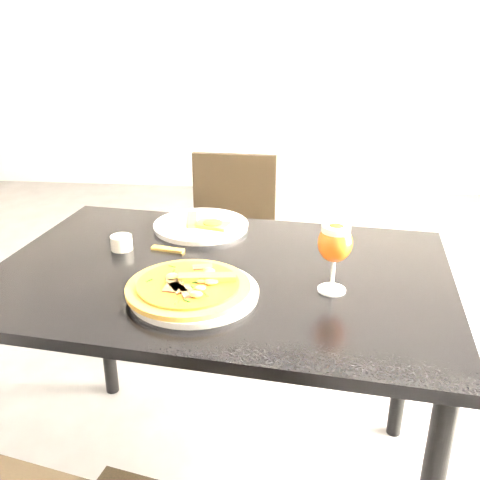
# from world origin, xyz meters

# --- Properties ---
(ground) EXTENTS (6.00, 6.00, 0.00)m
(ground) POSITION_xyz_m (0.00, 0.00, 0.00)
(ground) COLOR #58585B
(ground) RESTS_ON ground
(dining_table) EXTENTS (1.29, 0.94, 0.75)m
(dining_table) POSITION_xyz_m (-0.04, -0.17, 0.66)
(dining_table) COLOR black
(dining_table) RESTS_ON ground
(chair_far) EXTENTS (0.40, 0.40, 0.83)m
(chair_far) POSITION_xyz_m (-0.12, 0.68, 0.46)
(chair_far) COLOR black
(chair_far) RESTS_ON ground
(plate_main) EXTENTS (0.31, 0.31, 0.02)m
(plate_main) POSITION_xyz_m (-0.09, -0.32, 0.76)
(plate_main) COLOR silver
(plate_main) RESTS_ON dining_table
(pizza) EXTENTS (0.30, 0.30, 0.03)m
(pizza) POSITION_xyz_m (-0.10, -0.32, 0.78)
(pizza) COLOR olive
(pizza) RESTS_ON plate_main
(plate_second) EXTENTS (0.41, 0.41, 0.02)m
(plate_second) POSITION_xyz_m (-0.14, 0.12, 0.76)
(plate_second) COLOR silver
(plate_second) RESTS_ON dining_table
(crust_scraps) EXTENTS (0.16, 0.15, 0.01)m
(crust_scraps) POSITION_xyz_m (-0.13, 0.11, 0.77)
(crust_scraps) COLOR olive
(crust_scraps) RESTS_ON plate_second
(loose_crust) EXTENTS (0.10, 0.04, 0.01)m
(loose_crust) POSITION_xyz_m (-0.21, -0.06, 0.75)
(loose_crust) COLOR olive
(loose_crust) RESTS_ON dining_table
(sauce_cup) EXTENTS (0.06, 0.06, 0.04)m
(sauce_cup) POSITION_xyz_m (-0.34, -0.07, 0.77)
(sauce_cup) COLOR silver
(sauce_cup) RESTS_ON dining_table
(beer_glass) EXTENTS (0.08, 0.08, 0.17)m
(beer_glass) POSITION_xyz_m (0.24, -0.26, 0.88)
(beer_glass) COLOR white
(beer_glass) RESTS_ON dining_table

